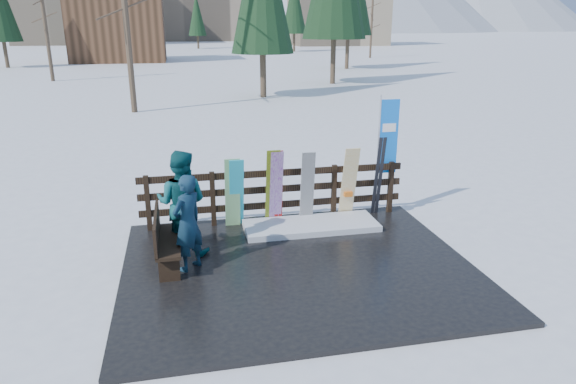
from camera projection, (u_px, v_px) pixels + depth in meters
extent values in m
plane|color=white|center=(298.00, 269.00, 8.98)|extent=(700.00, 700.00, 0.00)
cube|color=black|center=(298.00, 267.00, 8.97)|extent=(6.00, 5.00, 0.08)
cube|color=black|center=(148.00, 203.00, 10.31)|extent=(0.10, 0.10, 1.15)
cube|color=black|center=(213.00, 199.00, 10.57)|extent=(0.10, 0.10, 1.15)
cube|color=black|center=(275.00, 195.00, 10.82)|extent=(0.10, 0.10, 1.15)
cube|color=black|center=(334.00, 191.00, 11.08)|extent=(0.10, 0.10, 1.15)
cube|color=black|center=(390.00, 187.00, 11.33)|extent=(0.10, 0.10, 1.15)
cube|color=black|center=(275.00, 205.00, 10.89)|extent=(5.60, 0.05, 0.14)
cube|color=black|center=(275.00, 189.00, 10.78)|extent=(5.60, 0.05, 0.14)
cube|color=black|center=(275.00, 173.00, 10.67)|extent=(5.60, 0.05, 0.14)
cube|color=white|center=(311.00, 225.00, 10.55)|extent=(2.73, 1.00, 0.12)
cube|color=black|center=(169.00, 241.00, 8.82)|extent=(0.40, 1.50, 0.06)
cube|color=black|center=(169.00, 268.00, 8.33)|extent=(0.34, 0.06, 0.45)
cube|color=black|center=(170.00, 240.00, 9.45)|extent=(0.34, 0.06, 0.45)
cube|color=black|center=(157.00, 227.00, 8.70)|extent=(0.05, 1.50, 0.50)
cube|color=#2CC5DB|center=(237.00, 193.00, 10.40)|extent=(0.29, 0.39, 1.48)
cube|color=silver|center=(233.00, 193.00, 10.38)|extent=(0.31, 0.29, 1.49)
cube|color=#BFDF1C|center=(272.00, 187.00, 10.52)|extent=(0.28, 0.38, 1.64)
cube|color=silver|center=(276.00, 188.00, 10.54)|extent=(0.26, 0.38, 1.60)
cube|color=black|center=(307.00, 187.00, 10.68)|extent=(0.29, 0.22, 1.54)
cube|color=white|center=(349.00, 183.00, 10.85)|extent=(0.32, 0.41, 1.60)
cube|color=#9F1613|center=(276.00, 187.00, 10.62)|extent=(0.07, 0.19, 1.58)
cube|color=#9F1613|center=(281.00, 187.00, 10.63)|extent=(0.07, 0.19, 1.58)
cube|color=black|center=(376.00, 177.00, 11.02)|extent=(0.08, 0.30, 1.77)
cube|color=black|center=(380.00, 176.00, 11.04)|extent=(0.08, 0.30, 1.77)
cylinder|color=silver|center=(378.00, 155.00, 11.09)|extent=(0.04, 0.04, 2.60)
cube|color=blue|center=(388.00, 137.00, 11.01)|extent=(0.42, 0.02, 1.60)
imported|color=#123949|center=(188.00, 223.00, 8.58)|extent=(0.72, 0.72, 1.68)
imported|color=#0F4E54|center=(182.00, 203.00, 9.16)|extent=(1.13, 1.01, 1.93)
cube|color=tan|center=(338.00, 8.00, 100.99)|extent=(18.00, 12.00, 14.00)
cube|color=brown|center=(118.00, 25.00, 57.28)|extent=(10.00, 8.00, 8.00)
cone|color=black|center=(262.00, 7.00, 28.46)|extent=(3.58, 3.58, 9.95)
cylinder|color=#382B1E|center=(45.00, 22.00, 37.11)|extent=(0.28, 0.28, 8.38)
cone|color=black|center=(349.00, 0.00, 46.99)|extent=(4.42, 4.42, 12.28)
cylinder|color=#382B1E|center=(372.00, 20.00, 63.02)|extent=(0.28, 0.28, 9.00)
cone|color=black|center=(138.00, 12.00, 61.88)|extent=(3.89, 3.89, 10.81)
cone|color=black|center=(294.00, 15.00, 77.39)|extent=(3.82, 3.82, 10.62)
cone|color=black|center=(197.00, 23.00, 87.05)|extent=(3.06, 3.06, 8.50)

